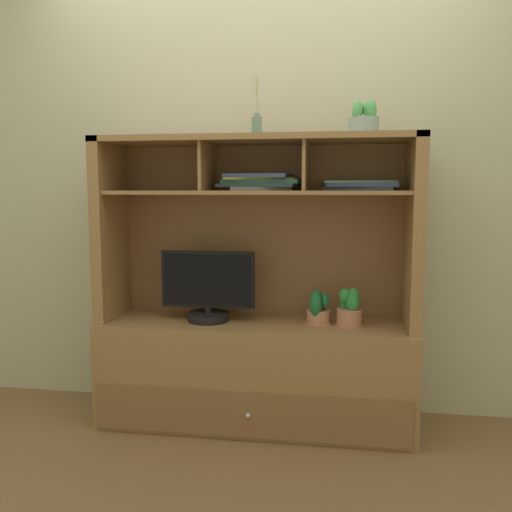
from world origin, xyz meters
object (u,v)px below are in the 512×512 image
at_px(magazine_stack_centre, 260,183).
at_px(potted_succulent, 363,122).
at_px(media_console, 256,340).
at_px(potted_orchid, 318,310).
at_px(diffuser_bottle, 257,126).
at_px(tv_monitor, 208,291).
at_px(magazine_stack_left, 360,186).
at_px(potted_fern, 350,309).

bearing_deg(magazine_stack_centre, potted_succulent, -3.63).
bearing_deg(media_console, potted_succulent, -1.08).
distance_m(magazine_stack_centre, potted_succulent, 0.59).
xyz_separation_m(potted_orchid, potted_succulent, (0.21, 0.01, 0.95)).
bearing_deg(diffuser_bottle, magazine_stack_centre, 7.77).
xyz_separation_m(tv_monitor, potted_succulent, (0.79, 0.03, 0.86)).
bearing_deg(tv_monitor, media_console, 8.18).
distance_m(magazine_stack_left, potted_succulent, 0.31).
bearing_deg(magazine_stack_centre, magazine_stack_left, 1.46).
bearing_deg(potted_fern, diffuser_bottle, 173.88).
bearing_deg(media_console, potted_fern, -3.76).
height_order(potted_fern, diffuser_bottle, diffuser_bottle).
bearing_deg(magazine_stack_left, diffuser_bottle, -178.33).
bearing_deg(media_console, diffuser_bottle, 90.00).
bearing_deg(potted_orchid, magazine_stack_centre, 172.93).
relative_size(media_console, tv_monitor, 3.31).
relative_size(potted_fern, magazine_stack_centre, 0.46).
xyz_separation_m(tv_monitor, diffuser_bottle, (0.25, 0.06, 0.85)).
distance_m(media_console, potted_fern, 0.52).
relative_size(tv_monitor, diffuser_bottle, 1.64).
xyz_separation_m(potted_fern, magazine_stack_centre, (-0.47, 0.05, 0.64)).
distance_m(potted_fern, potted_succulent, 0.94).
bearing_deg(tv_monitor, magazine_stack_left, 5.26).
bearing_deg(tv_monitor, potted_fern, 0.33).
bearing_deg(potted_succulent, diffuser_bottle, 176.76).
xyz_separation_m(potted_orchid, magazine_stack_left, (0.20, 0.05, 0.64)).
bearing_deg(potted_fern, media_console, 176.24).
bearing_deg(magazine_stack_left, tv_monitor, -174.74).
xyz_separation_m(media_console, potted_orchid, (0.33, -0.02, 0.18)).
distance_m(media_console, tv_monitor, 0.37).
xyz_separation_m(tv_monitor, potted_orchid, (0.58, 0.02, -0.09)).
height_order(potted_orchid, potted_fern, potted_fern).
bearing_deg(potted_succulent, magazine_stack_left, 94.95).
relative_size(media_console, diffuser_bottle, 5.43).
relative_size(tv_monitor, potted_orchid, 2.76).
height_order(potted_fern, magazine_stack_left, magazine_stack_left).
bearing_deg(diffuser_bottle, media_console, -90.00).
bearing_deg(media_console, potted_orchid, -2.74).
bearing_deg(tv_monitor, potted_orchid, 2.04).
distance_m(tv_monitor, magazine_stack_left, 0.96).
height_order(tv_monitor, magazine_stack_centre, magazine_stack_centre).
distance_m(media_console, magazine_stack_centre, 0.83).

